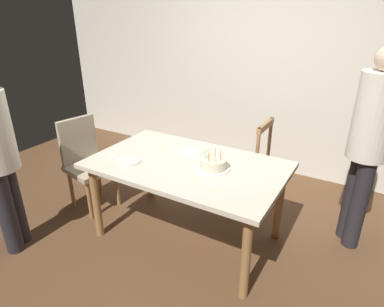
# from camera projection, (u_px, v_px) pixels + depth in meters

# --- Properties ---
(ground) EXTENTS (6.40, 6.40, 0.00)m
(ground) POSITION_uv_depth(u_px,v_px,m) (187.00, 235.00, 3.07)
(ground) COLOR brown
(back_wall) EXTENTS (6.40, 0.10, 2.60)m
(back_wall) POSITION_uv_depth(u_px,v_px,m) (264.00, 68.00, 4.01)
(back_wall) COLOR silver
(back_wall) RESTS_ON ground
(dining_table) EXTENTS (1.64, 1.00, 0.76)m
(dining_table) POSITION_uv_depth(u_px,v_px,m) (187.00, 172.00, 2.80)
(dining_table) COLOR beige
(dining_table) RESTS_ON ground
(birthday_cake) EXTENTS (0.28, 0.28, 0.16)m
(birthday_cake) POSITION_uv_depth(u_px,v_px,m) (213.00, 164.00, 2.65)
(birthday_cake) COLOR silver
(birthday_cake) RESTS_ON dining_table
(plate_near_celebrant) EXTENTS (0.22, 0.22, 0.01)m
(plate_near_celebrant) POSITION_uv_depth(u_px,v_px,m) (128.00, 161.00, 2.80)
(plate_near_celebrant) COLOR silver
(plate_near_celebrant) RESTS_ON dining_table
(plate_far_side) EXTENTS (0.22, 0.22, 0.01)m
(plate_far_side) POSITION_uv_depth(u_px,v_px,m) (192.00, 151.00, 2.98)
(plate_far_side) COLOR silver
(plate_far_side) RESTS_ON dining_table
(fork_near_celebrant) EXTENTS (0.18, 0.02, 0.01)m
(fork_near_celebrant) POSITION_uv_depth(u_px,v_px,m) (116.00, 157.00, 2.88)
(fork_near_celebrant) COLOR silver
(fork_near_celebrant) RESTS_ON dining_table
(fork_far_side) EXTENTS (0.18, 0.02, 0.01)m
(fork_far_side) POSITION_uv_depth(u_px,v_px,m) (178.00, 148.00, 3.06)
(fork_far_side) COLOR silver
(fork_far_side) RESTS_ON dining_table
(fork_near_guest) EXTENTS (0.18, 0.02, 0.01)m
(fork_near_guest) POSITION_uv_depth(u_px,v_px,m) (210.00, 183.00, 2.44)
(fork_near_guest) COLOR silver
(fork_near_guest) RESTS_ON dining_table
(chair_spindle_back) EXTENTS (0.44, 0.44, 0.95)m
(chair_spindle_back) POSITION_uv_depth(u_px,v_px,m) (246.00, 165.00, 3.43)
(chair_spindle_back) COLOR beige
(chair_spindle_back) RESTS_ON ground
(chair_upholstered) EXTENTS (0.52, 0.52, 0.95)m
(chair_upholstered) POSITION_uv_depth(u_px,v_px,m) (86.00, 159.00, 3.39)
(chair_upholstered) COLOR tan
(chair_upholstered) RESTS_ON ground
(person_guest) EXTENTS (0.32, 0.32, 1.72)m
(person_guest) POSITION_uv_depth(u_px,v_px,m) (369.00, 141.00, 2.62)
(person_guest) COLOR #262328
(person_guest) RESTS_ON ground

